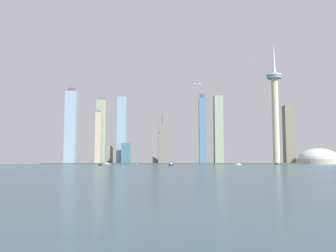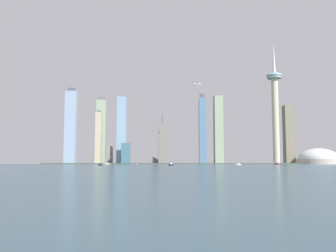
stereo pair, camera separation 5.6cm
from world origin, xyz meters
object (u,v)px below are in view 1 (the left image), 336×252
at_px(skyscraper_5, 98,138).
at_px(boat_5, 238,164).
at_px(skyscraper_11, 122,130).
at_px(boat_1, 107,164).
at_px(skyscraper_2, 101,131).
at_px(boat_3, 100,165).
at_px(observation_tower, 275,102).
at_px(skyscraper_4, 156,149).
at_px(skyscraper_6, 284,149).
at_px(stadium_dome, 318,159).
at_px(boat_4, 277,164).
at_px(skyscraper_0, 71,127).
at_px(boat_2, 171,165).
at_px(skyscraper_3, 218,130).
at_px(skyscraper_10, 203,130).
at_px(skyscraper_8, 126,154).
at_px(airplane, 197,84).
at_px(skyscraper_7, 162,144).
at_px(boat_0, 137,164).
at_px(skyscraper_1, 289,135).
at_px(skyscraper_9, 111,134).
at_px(channel_buoy_0, 187,165).

relative_size(skyscraper_5, boat_5, 9.14).
bearing_deg(skyscraper_11, boat_1, -97.74).
bearing_deg(skyscraper_11, skyscraper_2, -155.95).
bearing_deg(boat_1, boat_3, 109.79).
xyz_separation_m(observation_tower, skyscraper_4, (-294.08, 104.94, -113.93)).
bearing_deg(boat_1, skyscraper_6, -146.33).
xyz_separation_m(stadium_dome, boat_4, (-153.13, -138.74, -10.24)).
distance_m(observation_tower, skyscraper_0, 506.96).
relative_size(skyscraper_2, skyscraper_11, 0.98).
bearing_deg(boat_2, skyscraper_6, 176.90).
relative_size(skyscraper_0, boat_5, 12.50).
distance_m(skyscraper_3, boat_1, 289.52).
bearing_deg(skyscraper_6, skyscraper_10, -166.79).
bearing_deg(skyscraper_11, skyscraper_10, -15.68).
height_order(skyscraper_0, skyscraper_11, skyscraper_0).
relative_size(observation_tower, skyscraper_8, 5.85).
bearing_deg(airplane, skyscraper_6, 8.00).
relative_size(skyscraper_7, skyscraper_8, 2.51).
relative_size(observation_tower, skyscraper_7, 2.33).
bearing_deg(skyscraper_3, stadium_dome, -2.11).
height_order(boat_0, boat_1, boat_1).
relative_size(skyscraper_6, skyscraper_10, 0.44).
height_order(skyscraper_5, skyscraper_10, skyscraper_10).
bearing_deg(boat_0, skyscraper_7, 142.48).
bearing_deg(skyscraper_1, skyscraper_9, 171.16).
bearing_deg(skyscraper_7, boat_2, -90.66).
relative_size(stadium_dome, skyscraper_4, 1.27).
relative_size(skyscraper_8, boat_1, 2.94).
distance_m(skyscraper_1, channel_buoy_0, 438.18).
height_order(observation_tower, boat_4, observation_tower).
relative_size(skyscraper_10, boat_2, 18.50).
bearing_deg(boat_5, airplane, 52.50).
xyz_separation_m(skyscraper_9, boat_1, (9.37, -174.53, -80.63)).
bearing_deg(skyscraper_6, skyscraper_3, -159.34).
bearing_deg(skyscraper_4, skyscraper_8, -142.83).
distance_m(observation_tower, skyscraper_10, 193.99).
xyz_separation_m(skyscraper_6, boat_2, (-336.00, -445.73, -38.03)).
distance_m(skyscraper_10, skyscraper_11, 216.40).
bearing_deg(skyscraper_9, skyscraper_4, -2.52).
relative_size(observation_tower, boat_5, 21.10).
xyz_separation_m(skyscraper_6, skyscraper_8, (-424.38, -39.95, -12.92)).
height_order(boat_2, boat_4, boat_4).
height_order(skyscraper_3, skyscraper_8, skyscraper_3).
distance_m(observation_tower, skyscraper_9, 437.71).
xyz_separation_m(skyscraper_5, skyscraper_10, (262.17, -2.56, 20.28)).
distance_m(skyscraper_2, skyscraper_8, 90.66).
height_order(stadium_dome, skyscraper_6, skyscraper_6).
distance_m(skyscraper_11, boat_1, 178.47).
bearing_deg(stadium_dome, skyscraper_11, 170.07).
bearing_deg(skyscraper_7, boat_4, -42.15).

